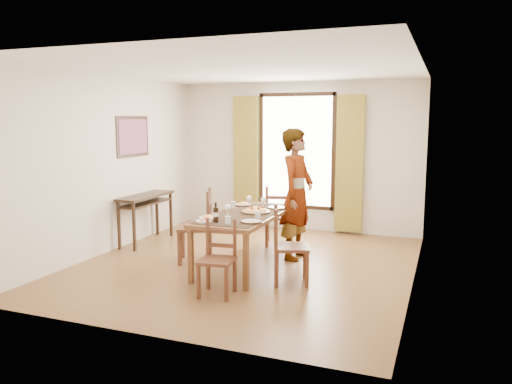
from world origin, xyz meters
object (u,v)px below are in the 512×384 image
(dining_table, at_px, (246,218))
(man, at_px, (297,194))
(console_table, at_px, (146,202))
(pasta_platter, at_px, (256,209))

(dining_table, xyz_separation_m, man, (0.52, 0.70, 0.26))
(console_table, relative_size, pasta_platter, 3.00)
(man, xyz_separation_m, pasta_platter, (-0.41, -0.61, -0.14))
(console_table, distance_m, dining_table, 2.19)
(dining_table, bearing_deg, console_table, 161.00)
(console_table, xyz_separation_m, pasta_platter, (2.18, -0.62, 0.12))
(dining_table, distance_m, pasta_platter, 0.19)
(console_table, bearing_deg, man, -0.28)
(console_table, xyz_separation_m, man, (2.59, -0.01, 0.27))
(console_table, bearing_deg, dining_table, -19.00)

